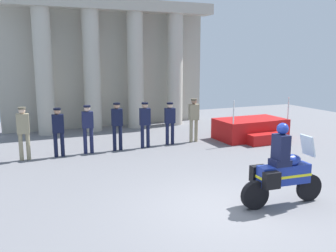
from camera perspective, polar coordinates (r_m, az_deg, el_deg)
ground_plane at (r=8.37m, az=9.21°, el=-12.69°), size 28.00×28.00×0.00m
colonnade_backdrop at (r=17.48m, az=-8.90°, el=10.36°), size 9.78×1.61×6.04m
reviewing_stand at (r=15.30m, az=12.88°, el=-0.54°), size 2.77×2.08×1.73m
officer_in_row_1 at (r=12.62m, az=-21.66°, el=-0.46°), size 0.40×0.25×1.74m
officer_in_row_2 at (r=12.69m, az=-16.78°, el=-0.34°), size 0.40×0.25×1.66m
officer_in_row_3 at (r=12.89m, az=-12.42°, el=0.12°), size 0.40×0.25×1.69m
officer_in_row_4 at (r=13.11m, az=-7.95°, el=0.55°), size 0.40×0.25×1.73m
officer_in_row_5 at (r=13.42m, az=-3.61°, el=0.75°), size 0.40×0.25×1.69m
officer_in_row_6 at (r=13.92m, az=0.30°, el=0.97°), size 0.40×0.25×1.62m
officer_in_row_7 at (r=14.36m, az=4.05°, el=1.48°), size 0.40×0.25×1.72m
motorcycle_with_rider at (r=8.59m, az=17.27°, el=-6.79°), size 2.09×0.73×1.90m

